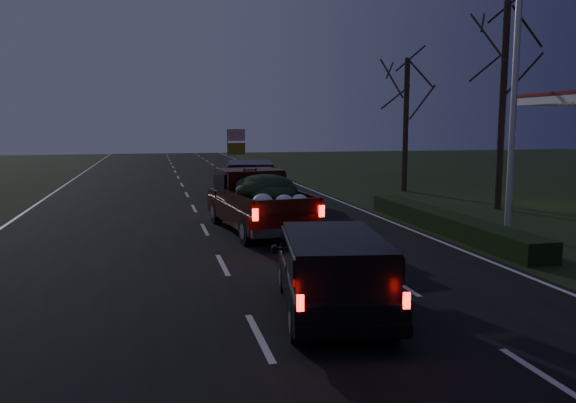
{
  "coord_description": "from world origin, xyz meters",
  "views": [
    {
      "loc": [
        -1.62,
        -13.76,
        3.48
      ],
      "look_at": [
        2.17,
        1.98,
        1.3
      ],
      "focal_mm": 35.0,
      "sensor_mm": 36.0,
      "label": 1
    }
  ],
  "objects": [
    {
      "name": "hedge_row",
      "position": [
        7.8,
        3.0,
        0.3
      ],
      "size": [
        1.0,
        10.0,
        0.6
      ],
      "primitive_type": "cube",
      "color": "black",
      "rests_on": "ground"
    },
    {
      "name": "bare_tree_mid",
      "position": [
        12.5,
        7.0,
        6.35
      ],
      "size": [
        3.6,
        3.6,
        8.5
      ],
      "color": "black",
      "rests_on": "ground"
    },
    {
      "name": "pickup_truck",
      "position": [
        1.72,
        4.41,
        1.13
      ],
      "size": [
        2.84,
        5.97,
        3.02
      ],
      "rotation": [
        0.0,
        0.0,
        0.11
      ],
      "color": "#370D07",
      "rests_on": "ground"
    },
    {
      "name": "lead_suv",
      "position": [
        2.78,
        12.21,
        1.11
      ],
      "size": [
        2.88,
        5.38,
        1.47
      ],
      "rotation": [
        0.0,
        0.0,
        -0.15
      ],
      "color": "black",
      "rests_on": "ground"
    },
    {
      "name": "road_asphalt",
      "position": [
        0.0,
        0.0,
        0.01
      ],
      "size": [
        14.0,
        120.0,
        0.02
      ],
      "primitive_type": "cube",
      "color": "black",
      "rests_on": "ground"
    },
    {
      "name": "ground",
      "position": [
        0.0,
        0.0,
        0.0
      ],
      "size": [
        120.0,
        120.0,
        0.0
      ],
      "primitive_type": "plane",
      "color": "black",
      "rests_on": "ground"
    },
    {
      "name": "bare_tree_far",
      "position": [
        11.5,
        14.0,
        5.23
      ],
      "size": [
        3.6,
        3.6,
        7.0
      ],
      "color": "black",
      "rests_on": "ground"
    },
    {
      "name": "light_pole",
      "position": [
        9.5,
        2.0,
        5.48
      ],
      "size": [
        0.5,
        0.9,
        9.16
      ],
      "color": "silver",
      "rests_on": "ground"
    },
    {
      "name": "rear_suv",
      "position": [
        1.54,
        -4.18,
        0.93
      ],
      "size": [
        2.45,
        4.5,
        1.23
      ],
      "rotation": [
        0.0,
        0.0,
        -0.16
      ],
      "color": "black",
      "rests_on": "ground"
    }
  ]
}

